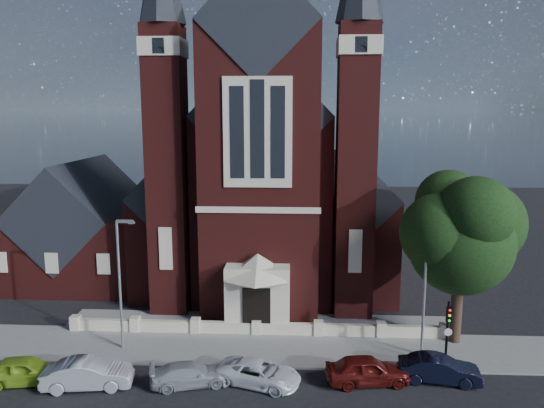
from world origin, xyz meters
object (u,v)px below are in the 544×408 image
at_px(traffic_signal, 448,326).
at_px(car_silver_a, 88,374).
at_px(street_lamp_right, 426,282).
at_px(car_white_suv, 259,373).
at_px(car_navy, 439,369).
at_px(parish_hall, 83,232).
at_px(car_lime_van, 25,370).
at_px(street_tree, 464,236).
at_px(car_dark_red, 367,370).
at_px(car_silver_b, 190,374).
at_px(church, 271,178).
at_px(street_lamp_left, 121,277).

relative_size(traffic_signal, car_silver_a, 0.87).
relative_size(street_lamp_right, car_white_suv, 1.79).
distance_m(street_lamp_right, car_navy, 4.88).
distance_m(parish_hall, car_lime_van, 19.05).
height_order(street_tree, car_dark_red, street_tree).
height_order(street_lamp_right, car_silver_b, street_lamp_right).
bearing_deg(car_silver_a, church, -28.17).
bearing_deg(car_silver_b, traffic_signal, -94.83).
relative_size(car_silver_a, car_white_suv, 1.02).
bearing_deg(street_lamp_left, parish_hall, 120.02).
bearing_deg(street_lamp_right, street_tree, 34.26).
distance_m(church, car_lime_van, 27.14).
bearing_deg(car_lime_van, car_white_suv, -97.07).
bearing_deg(traffic_signal, car_white_suv, -168.30).
distance_m(street_lamp_left, street_lamp_right, 18.00).
distance_m(street_lamp_right, traffic_signal, 2.71).
bearing_deg(street_lamp_left, car_dark_red, -13.07).
distance_m(car_silver_b, car_navy, 13.35).
relative_size(car_lime_van, car_navy, 1.00).
xyz_separation_m(street_tree, street_lamp_left, (-20.51, -1.71, -2.36)).
xyz_separation_m(car_silver_b, car_dark_red, (9.43, 0.69, 0.15)).
bearing_deg(church, car_white_suv, -88.41).
height_order(street_tree, car_white_suv, street_tree).
xyz_separation_m(street_lamp_left, street_lamp_right, (18.00, 0.00, 0.00)).
bearing_deg(street_lamp_left, car_silver_a, -95.19).
height_order(car_silver_b, car_white_suv, car_white_suv).
xyz_separation_m(car_silver_b, car_white_suv, (3.64, 0.30, 0.02)).
height_order(parish_hall, street_tree, street_tree).
distance_m(car_silver_b, car_dark_red, 9.45).
height_order(street_tree, car_navy, street_tree).
bearing_deg(car_lime_van, street_lamp_left, -52.31).
relative_size(street_tree, car_lime_van, 2.47).
xyz_separation_m(traffic_signal, car_navy, (-0.71, -1.37, -1.87)).
bearing_deg(car_navy, car_lime_van, 100.13).
bearing_deg(car_navy, parish_hall, 63.82).
bearing_deg(church, parish_hall, -162.84).
relative_size(parish_hall, car_navy, 2.82).
xyz_separation_m(car_silver_a, car_silver_b, (5.31, 0.54, -0.15)).
distance_m(car_lime_van, car_silver_a, 3.55).
distance_m(church, car_navy, 25.32).
relative_size(parish_hall, car_silver_b, 2.91).
xyz_separation_m(street_tree, street_lamp_right, (-2.51, -1.71, -2.36)).
xyz_separation_m(car_lime_van, car_white_suv, (12.49, 0.58, -0.11)).
bearing_deg(car_navy, traffic_signal, -20.73).
distance_m(car_lime_van, car_navy, 22.19).
relative_size(car_lime_van, car_silver_a, 0.94).
distance_m(church, street_lamp_right, 21.76).
bearing_deg(car_dark_red, street_tree, -58.91).
xyz_separation_m(church, car_silver_a, (-8.32, -23.50, -7.42)).
bearing_deg(car_white_suv, street_lamp_left, 84.68).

